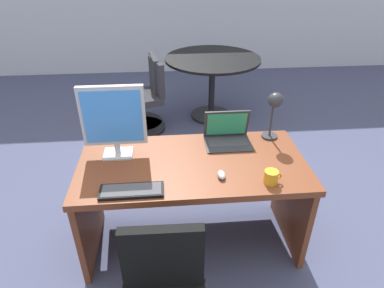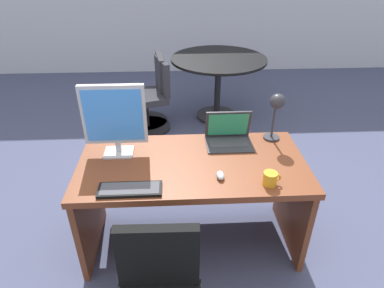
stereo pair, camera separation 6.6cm
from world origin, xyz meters
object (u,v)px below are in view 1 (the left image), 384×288
object	(u,v)px
monitor	(113,118)
meeting_table	(212,73)
meeting_chair_far	(144,99)
coffee_mug	(271,177)
laptop	(227,132)
meeting_chair_near	(145,103)
desk_lamp	(275,106)
keyboard	(132,191)
mouse	(221,175)
desk	(192,182)

from	to	relation	value
monitor	meeting_table	xyz separation A→B (m)	(0.95, 2.04, -0.42)
meeting_chair_far	coffee_mug	bearing A→B (deg)	-68.82
laptop	meeting_chair_near	xyz separation A→B (m)	(-0.69, 1.64, -0.46)
laptop	desk_lamp	world-z (taller)	desk_lamp
monitor	meeting_table	distance (m)	2.29
keyboard	coffee_mug	bearing A→B (deg)	1.48
monitor	desk_lamp	bearing A→B (deg)	6.45
mouse	meeting_table	distance (m)	2.38
laptop	coffee_mug	xyz separation A→B (m)	(0.18, -0.53, -0.03)
monitor	meeting_table	bearing A→B (deg)	64.92
meeting_chair_near	coffee_mug	bearing A→B (deg)	-68.13
laptop	desk_lamp	bearing A→B (deg)	0.34
coffee_mug	meeting_chair_far	distance (m)	2.53
meeting_table	meeting_chair_far	distance (m)	0.93
keyboard	coffee_mug	size ratio (longest dim) A/B	3.43
laptop	meeting_table	xyz separation A→B (m)	(0.16, 1.91, -0.21)
meeting_chair_near	meeting_chair_far	xyz separation A→B (m)	(-0.03, 0.15, -0.01)
desk	monitor	distance (m)	0.71
laptop	meeting_chair_near	world-z (taller)	laptop
laptop	coffee_mug	bearing A→B (deg)	-71.04
keyboard	desk_lamp	size ratio (longest dim) A/B	1.02
laptop	meeting_chair_far	world-z (taller)	laptop
keyboard	desk_lamp	distance (m)	1.17
meeting_table	meeting_chair_far	bearing A→B (deg)	-171.99
keyboard	mouse	world-z (taller)	mouse
meeting_chair_far	mouse	bearing A→B (deg)	-74.93
desk	coffee_mug	size ratio (longest dim) A/B	13.90
desk	desk_lamp	xyz separation A→B (m)	(0.61, 0.22, 0.47)
laptop	meeting_table	size ratio (longest dim) A/B	0.28
meeting_table	meeting_chair_near	world-z (taller)	meeting_chair_near
keyboard	meeting_table	world-z (taller)	meeting_table
coffee_mug	meeting_chair_far	bearing A→B (deg)	111.18
meeting_table	meeting_chair_near	size ratio (longest dim) A/B	1.37
desk_lamp	meeting_table	world-z (taller)	desk_lamp
meeting_table	meeting_chair_far	world-z (taller)	meeting_chair_far
desk	keyboard	world-z (taller)	keyboard
desk	coffee_mug	bearing A→B (deg)	-33.59
desk	laptop	xyz separation A→B (m)	(0.28, 0.22, 0.28)
mouse	desk_lamp	xyz separation A→B (m)	(0.45, 0.45, 0.25)
laptop	keyboard	size ratio (longest dim) A/B	0.88
meeting_table	desk_lamp	bearing A→B (deg)	-84.87
desk	monitor	size ratio (longest dim) A/B	3.03
meeting_chair_near	meeting_chair_far	distance (m)	0.15
monitor	meeting_chair_near	world-z (taller)	monitor
meeting_chair_near	meeting_chair_far	world-z (taller)	meeting_chair_far
keyboard	meeting_chair_near	world-z (taller)	meeting_chair_near
coffee_mug	desk_lamp	bearing A→B (deg)	73.96
meeting_table	meeting_chair_near	bearing A→B (deg)	-162.37
desk_lamp	coffee_mug	size ratio (longest dim) A/B	3.35
keyboard	meeting_chair_far	distance (m)	2.38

